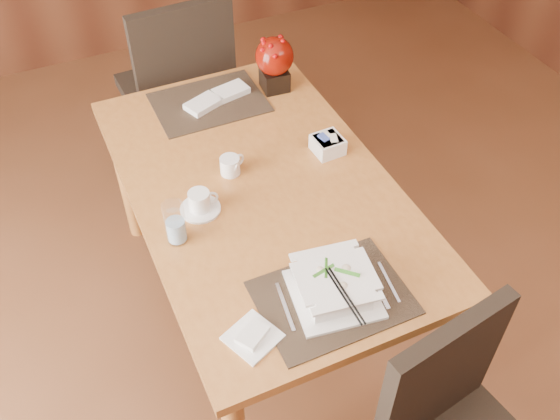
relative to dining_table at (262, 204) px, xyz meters
name	(u,v)px	position (x,y,z in m)	size (l,w,h in m)	color
dining_table	(262,204)	(0.00, 0.00, 0.00)	(0.90, 1.50, 0.75)	#B97133
placemat_near	(333,298)	(0.00, -0.55, 0.10)	(0.45, 0.33, 0.01)	black
placemat_far	(209,102)	(0.00, 0.55, 0.10)	(0.45, 0.33, 0.01)	black
soup_setting	(334,286)	(0.00, -0.55, 0.15)	(0.29, 0.29, 0.10)	white
coffee_cup	(200,203)	(-0.24, -0.03, 0.13)	(0.14, 0.14, 0.08)	white
water_glass	(175,223)	(-0.35, -0.13, 0.18)	(0.07, 0.07, 0.16)	white
creamer_jug	(230,166)	(-0.08, 0.11, 0.13)	(0.09, 0.09, 0.07)	white
sugar_caddy	(328,145)	(0.30, 0.07, 0.13)	(0.11, 0.11, 0.06)	white
berry_decor	(274,61)	(0.29, 0.53, 0.23)	(0.16, 0.16, 0.24)	black
napkins_far	(219,97)	(0.05, 0.55, 0.12)	(0.28, 0.10, 0.03)	white
bread_plate	(253,337)	(-0.28, -0.58, 0.10)	(0.14, 0.14, 0.01)	white
far_chair	(180,84)	(-0.01, 0.97, -0.07)	(0.51, 0.51, 1.04)	black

